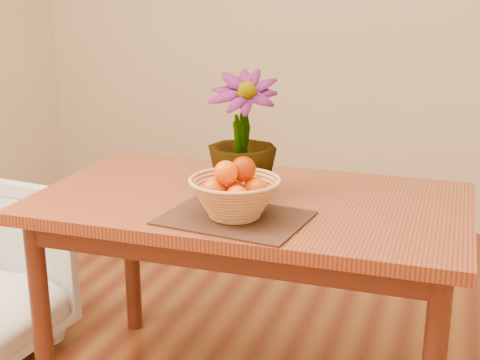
% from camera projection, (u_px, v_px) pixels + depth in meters
% --- Properties ---
extents(table, '(1.40, 0.80, 0.75)m').
position_uv_depth(table, '(251.00, 222.00, 2.21)').
color(table, brown).
rests_on(table, floor).
extents(placemat, '(0.45, 0.36, 0.01)m').
position_uv_depth(placemat, '(235.00, 218.00, 1.99)').
color(placemat, '#3B1F15').
rests_on(placemat, table).
extents(wicker_basket, '(0.27, 0.27, 0.11)m').
position_uv_depth(wicker_basket, '(235.00, 199.00, 1.97)').
color(wicker_basket, tan).
rests_on(wicker_basket, placemat).
extents(orange_pile, '(0.19, 0.18, 0.13)m').
position_uv_depth(orange_pile, '(236.00, 182.00, 1.96)').
color(orange_pile, '#EC3E03').
rests_on(orange_pile, wicker_basket).
extents(potted_plant, '(0.27, 0.27, 0.41)m').
position_uv_depth(potted_plant, '(242.00, 135.00, 2.15)').
color(potted_plant, '#144212').
rests_on(potted_plant, table).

